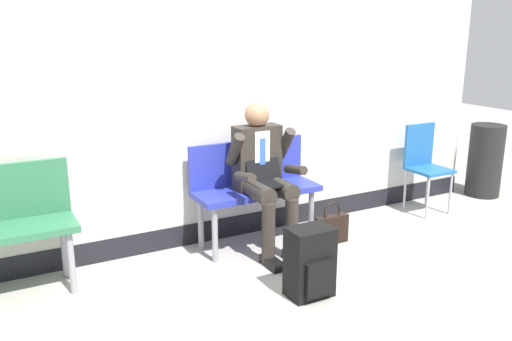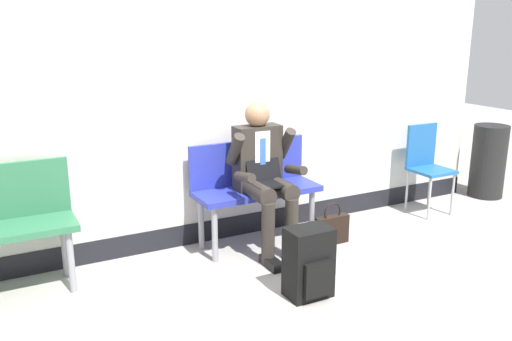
{
  "view_description": "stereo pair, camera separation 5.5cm",
  "coord_description": "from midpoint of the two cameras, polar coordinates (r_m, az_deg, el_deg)",
  "views": [
    {
      "loc": [
        -1.89,
        -3.7,
        1.9
      ],
      "look_at": [
        0.12,
        0.03,
        0.75
      ],
      "focal_mm": 37.71,
      "sensor_mm": 36.0,
      "label": 1
    },
    {
      "loc": [
        -1.84,
        -3.72,
        1.9
      ],
      "look_at": [
        0.12,
        0.03,
        0.75
      ],
      "focal_mm": 37.71,
      "sensor_mm": 36.0,
      "label": 2
    }
  ],
  "objects": [
    {
      "name": "ground_plane",
      "position": [
        4.57,
        -1.5,
        -9.38
      ],
      "size": [
        18.0,
        18.0,
        0.0
      ],
      "primitive_type": "plane",
      "color": "#9E9991"
    },
    {
      "name": "station_wall",
      "position": [
        4.69,
        -4.87,
        10.91
      ],
      "size": [
        6.02,
        0.14,
        3.13
      ],
      "color": "beige",
      "rests_on": "ground"
    },
    {
      "name": "bench_with_person",
      "position": [
        4.72,
        -0.63,
        -1.31
      ],
      "size": [
        1.1,
        0.42,
        0.92
      ],
      "color": "#28339E",
      "rests_on": "ground"
    },
    {
      "name": "person_seated",
      "position": [
        4.51,
        0.53,
        -0.31
      ],
      "size": [
        0.57,
        0.7,
        1.28
      ],
      "color": "#2D2823",
      "rests_on": "ground"
    },
    {
      "name": "backpack",
      "position": [
        3.91,
        5.38,
        -9.74
      ],
      "size": [
        0.32,
        0.26,
        0.52
      ],
      "color": "black",
      "rests_on": "ground"
    },
    {
      "name": "handbag",
      "position": [
        4.87,
        7.68,
        -6.11
      ],
      "size": [
        0.32,
        0.08,
        0.39
      ],
      "color": "black",
      "rests_on": "ground"
    },
    {
      "name": "folding_chair",
      "position": [
        5.83,
        17.15,
        1.11
      ],
      "size": [
        0.38,
        0.38,
        0.91
      ],
      "color": "#1E5999",
      "rests_on": "ground"
    },
    {
      "name": "trash_bin",
      "position": [
        6.62,
        22.91,
        1.0
      ],
      "size": [
        0.38,
        0.38,
        0.82
      ],
      "primitive_type": "cylinder",
      "color": "black",
      "rests_on": "ground"
    }
  ]
}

